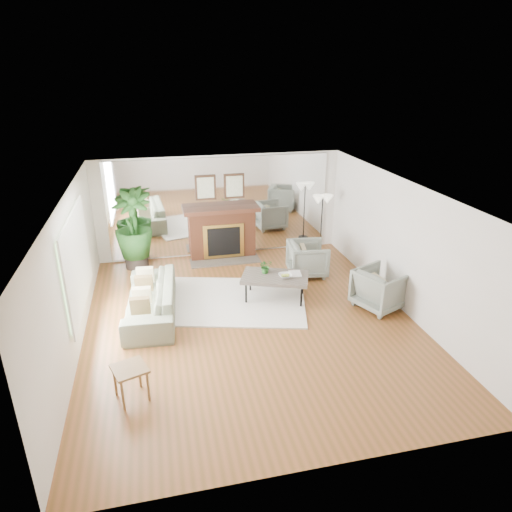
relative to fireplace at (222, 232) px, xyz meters
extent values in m
plane|color=brown|center=(0.00, -3.26, -0.66)|extent=(7.00, 7.00, 0.00)
cube|color=silver|center=(-2.99, -3.26, 0.59)|extent=(0.02, 7.00, 2.50)
cube|color=silver|center=(2.99, -3.26, 0.59)|extent=(0.02, 7.00, 2.50)
cube|color=silver|center=(0.00, 0.23, 0.59)|extent=(6.00, 0.02, 2.50)
cube|color=silver|center=(0.00, 0.21, 0.59)|extent=(5.40, 0.04, 2.40)
cube|color=#B2E09E|center=(-2.96, -2.86, 0.69)|extent=(0.04, 2.40, 1.50)
cube|color=brown|center=(0.00, 0.02, -0.06)|extent=(1.60, 0.40, 1.20)
cube|color=gold|center=(0.00, -0.19, -0.18)|extent=(1.00, 0.04, 0.85)
cube|color=black|center=(0.00, -0.21, -0.18)|extent=(0.80, 0.04, 0.70)
cube|color=#554D43|center=(0.00, -0.33, -0.64)|extent=(1.70, 0.55, 0.03)
cube|color=#442215|center=(0.00, 0.00, 0.56)|extent=(1.85, 0.46, 0.10)
cube|color=#321F13|center=(-0.35, 0.17, 1.09)|extent=(0.50, 0.04, 0.60)
cube|color=#321F13|center=(0.35, 0.17, 1.09)|extent=(0.50, 0.04, 0.60)
cube|color=white|center=(-0.20, -2.40, -0.64)|extent=(3.37, 2.78, 0.03)
cube|color=#554D43|center=(0.67, -2.50, -0.16)|extent=(1.51, 1.20, 0.07)
cylinder|color=black|center=(0.06, -2.56, -0.43)|extent=(0.04, 0.04, 0.46)
cylinder|color=black|center=(1.09, -2.96, -0.43)|extent=(0.04, 0.04, 0.46)
cylinder|color=black|center=(0.26, -2.05, -0.43)|extent=(0.04, 0.04, 0.46)
cylinder|color=black|center=(1.29, -2.45, -0.43)|extent=(0.04, 0.04, 0.46)
imported|color=gray|center=(-1.80, -2.59, -0.32)|extent=(1.06, 2.35, 0.67)
imported|color=gray|center=(1.71, -1.50, -0.27)|extent=(0.94, 0.92, 0.78)
imported|color=gray|center=(2.60, -3.27, -0.26)|extent=(1.14, 1.13, 0.80)
cube|color=brown|center=(-2.11, -4.97, -0.16)|extent=(0.58, 0.58, 0.04)
cylinder|color=brown|center=(-2.22, -5.20, -0.41)|extent=(0.04, 0.04, 0.49)
cylinder|color=brown|center=(-1.88, -5.08, -0.41)|extent=(0.04, 0.04, 0.49)
cylinder|color=brown|center=(-2.34, -4.86, -0.41)|extent=(0.04, 0.04, 0.49)
cylinder|color=brown|center=(-2.00, -4.74, -0.41)|extent=(0.04, 0.04, 0.49)
cylinder|color=#29231E|center=(-2.10, -0.16, -0.47)|extent=(0.54, 0.54, 0.38)
imported|color=#295720|center=(-2.10, -0.16, 0.40)|extent=(1.06, 1.06, 1.58)
cylinder|color=black|center=(2.40, -0.47, -0.64)|extent=(0.26, 0.26, 0.04)
cylinder|color=black|center=(2.40, -0.47, 0.09)|extent=(0.03, 0.03, 1.51)
cone|color=beige|center=(2.29, -0.47, 0.80)|extent=(0.28, 0.28, 0.21)
cone|color=beige|center=(2.52, -0.47, 0.80)|extent=(0.28, 0.28, 0.21)
imported|color=#295720|center=(0.52, -2.32, 0.02)|extent=(0.29, 0.26, 0.29)
imported|color=brown|center=(0.85, -2.62, -0.10)|extent=(0.27, 0.27, 0.07)
imported|color=brown|center=(0.97, -2.52, -0.12)|extent=(0.28, 0.35, 0.02)
camera|label=1|loc=(-1.57, -10.53, 3.75)|focal=32.00mm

